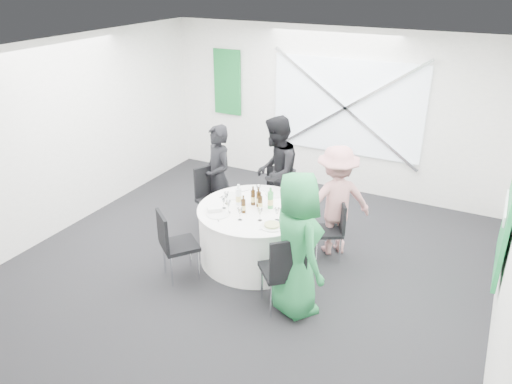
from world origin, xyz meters
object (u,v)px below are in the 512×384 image
at_px(person_woman_green, 297,245).
at_px(chair_back, 277,192).
at_px(person_man_back_left, 218,177).
at_px(clear_water_bottle, 239,197).
at_px(person_man_back, 276,173).
at_px(person_woman_pink, 336,201).
at_px(banquet_table, 256,234).
at_px(chair_front_left, 173,240).
at_px(chair_front_right, 284,267).
at_px(chair_back_left, 211,193).
at_px(chair_back_right, 334,226).
at_px(green_water_bottle, 270,200).

bearing_deg(person_woman_green, chair_back, -18.84).
bearing_deg(person_man_back_left, clear_water_bottle, -9.02).
relative_size(person_man_back, person_woman_pink, 1.10).
height_order(banquet_table, chair_front_left, chair_front_left).
distance_m(chair_front_right, person_man_back_left, 2.30).
relative_size(chair_back_left, person_man_back, 0.57).
bearing_deg(chair_back_right, person_woman_green, -29.04).
bearing_deg(chair_front_right, green_water_bottle, -99.26).
distance_m(chair_back_left, chair_front_left, 1.41).
xyz_separation_m(chair_back_right, chair_front_left, (-1.64, -1.40, 0.07)).
height_order(banquet_table, chair_back_left, chair_back_left).
distance_m(person_man_back_left, person_woman_pink, 1.82).
relative_size(chair_front_right, chair_front_left, 1.06).
xyz_separation_m(person_man_back_left, green_water_bottle, (1.11, -0.51, 0.07)).
xyz_separation_m(chair_back, chair_back_right, (1.13, -0.61, -0.03)).
bearing_deg(chair_back_right, person_woman_pink, 167.67).
bearing_deg(person_man_back_left, person_woman_green, -4.10).
distance_m(chair_back_right, person_man_back_left, 1.90).
bearing_deg(chair_back, chair_back_left, -151.87).
height_order(chair_front_right, chair_front_left, chair_front_right).
bearing_deg(person_man_back_left, chair_back, 66.56).
relative_size(person_man_back_left, clear_water_bottle, 5.37).
distance_m(chair_back_right, person_man_back, 1.29).
bearing_deg(chair_back_right, chair_front_left, -77.67).
bearing_deg(clear_water_bottle, chair_front_left, -116.95).
height_order(chair_back, person_man_back, person_man_back).
bearing_deg(chair_front_left, person_woman_pink, -96.95).
height_order(person_woman_green, green_water_bottle, person_woman_green).
bearing_deg(chair_front_right, banquet_table, -90.00).
distance_m(chair_back_left, chair_back_right, 1.92).
xyz_separation_m(chair_back_right, person_man_back_left, (-1.87, 0.11, 0.31)).
height_order(chair_front_left, person_woman_pink, person_woman_pink).
relative_size(banquet_table, person_woman_green, 0.91).
bearing_deg(banquet_table, chair_back_right, 28.12).
height_order(chair_front_left, green_water_bottle, green_water_bottle).
height_order(chair_front_left, clear_water_bottle, clear_water_bottle).
distance_m(chair_back, chair_front_left, 2.07).
height_order(chair_back, person_man_back_left, person_man_back_left).
bearing_deg(chair_back, chair_front_left, -114.65).
height_order(chair_back, chair_back_left, chair_back_left).
bearing_deg(chair_back, person_woman_pink, -32.31).
bearing_deg(chair_front_left, person_woman_green, -137.32).
bearing_deg(chair_front_right, chair_front_left, -41.59).
bearing_deg(person_woman_pink, person_woman_green, 53.66).
height_order(person_man_back_left, clear_water_bottle, person_man_back_left).
bearing_deg(chair_back_right, person_man_back, -143.68).
xyz_separation_m(chair_front_left, green_water_bottle, (0.88, 1.00, 0.32)).
xyz_separation_m(chair_back, chair_front_left, (-0.51, -2.01, 0.04)).
xyz_separation_m(chair_back, person_man_back, (0.01, -0.08, 0.35)).
bearing_deg(person_woman_green, green_water_bottle, -9.08).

